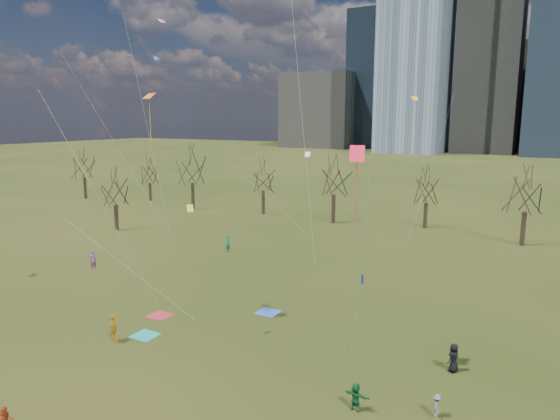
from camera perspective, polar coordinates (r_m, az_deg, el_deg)
The scene contains 14 objects.
ground at distance 33.85m, azimuth -10.25°, elevation -15.06°, with size 500.00×500.00×0.00m, color black.
downtown_skyline at distance 236.40m, azimuth 24.42°, elevation 15.53°, with size 212.50×78.00×118.00m.
bare_tree_row at distance 64.34m, azimuth 10.90°, elevation 2.81°, with size 113.04×29.80×9.50m.
blanket_teal at distance 35.95m, azimuth -15.18°, elevation -13.66°, with size 1.60×1.50×0.03m, color teal.
blanket_navy at distance 38.51m, azimuth -1.40°, elevation -11.61°, with size 1.60×1.50×0.03m, color blue.
blanket_crimson at distance 38.96m, azimuth -13.57°, elevation -11.65°, with size 1.60×1.50×0.03m, color #B62433.
person_3 at distance 27.39m, azimuth 17.50°, elevation -20.55°, with size 0.77×0.44×1.19m, color slate.
person_4 at distance 35.27m, azimuth -18.47°, elevation -12.73°, with size 1.08×0.45×1.84m, color orange.
person_5 at distance 26.94m, azimuth 8.66°, elevation -20.35°, with size 1.38×0.44×1.48m, color #176731.
person_6 at distance 31.67m, azimuth 19.24°, elevation -15.67°, with size 0.83×0.54×1.70m, color black.
person_7 at distance 52.17m, azimuth -20.62°, elevation -5.31°, with size 0.66×0.43×1.82m, color #7C478E.
person_8 at distance 44.96m, azimuth 9.34°, elevation -7.84°, with size 0.46×0.36×0.94m, color #2553A2.
person_13 at distance 55.01m, azimuth -5.96°, elevation -3.86°, with size 0.67×0.44×1.85m, color #176959.
kites_airborne at distance 40.43m, azimuth 1.85°, elevation 8.97°, with size 64.93×37.27×35.58m.
Camera 1 is at (19.64, -23.44, 14.50)m, focal length 32.00 mm.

